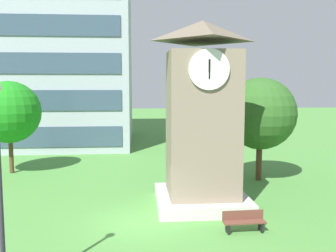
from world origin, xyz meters
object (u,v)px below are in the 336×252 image
object	(u,v)px
clock_tower	(202,126)
park_bench	(244,221)
tree_by_building	(260,114)
tree_near_tower	(9,112)

from	to	relation	value
clock_tower	park_bench	world-z (taller)	clock_tower
park_bench	tree_by_building	distance (m)	9.88
clock_tower	tree_near_tower	size ratio (longest dim) A/B	1.45
tree_by_building	clock_tower	bearing A→B (deg)	-133.94
tree_near_tower	park_bench	bearing A→B (deg)	-41.33
tree_near_tower	tree_by_building	bearing A→B (deg)	-11.04
tree_by_building	tree_near_tower	distance (m)	17.00
tree_by_building	park_bench	bearing A→B (deg)	-111.96
tree_by_building	tree_near_tower	bearing A→B (deg)	168.96
tree_by_building	tree_near_tower	size ratio (longest dim) A/B	1.03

